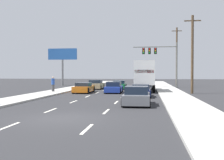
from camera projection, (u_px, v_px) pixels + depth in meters
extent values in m
plane|color=#2B2B2D|center=(119.00, 89.00, 38.11)|extent=(140.00, 140.00, 0.00)
cube|color=#B2AFA8|center=(170.00, 91.00, 32.26)|extent=(2.93, 80.00, 0.14)
cube|color=#B2AFA8|center=(62.00, 90.00, 34.05)|extent=(2.93, 80.00, 0.14)
cube|color=silver|center=(8.00, 127.00, 11.24)|extent=(0.14, 2.00, 0.01)
cube|color=silver|center=(51.00, 110.00, 16.20)|extent=(0.14, 2.00, 0.01)
cube|color=silver|center=(73.00, 102.00, 21.15)|extent=(0.14, 2.00, 0.01)
cube|color=silver|center=(88.00, 96.00, 26.11)|extent=(0.14, 2.00, 0.01)
cube|color=silver|center=(97.00, 93.00, 31.06)|extent=(0.14, 2.00, 0.01)
cube|color=silver|center=(104.00, 90.00, 36.01)|extent=(0.14, 2.00, 0.01)
cube|color=silver|center=(110.00, 88.00, 40.97)|extent=(0.14, 2.00, 0.01)
cube|color=silver|center=(114.00, 86.00, 45.92)|extent=(0.14, 2.00, 0.01)
cube|color=silver|center=(117.00, 85.00, 50.88)|extent=(0.14, 2.00, 0.01)
cube|color=silver|center=(120.00, 84.00, 55.83)|extent=(0.14, 2.00, 0.01)
cube|color=silver|center=(122.00, 83.00, 60.78)|extent=(0.14, 2.00, 0.01)
cube|color=silver|center=(124.00, 83.00, 65.74)|extent=(0.14, 2.00, 0.01)
cube|color=silver|center=(87.00, 129.00, 10.79)|extent=(0.14, 2.00, 0.01)
cube|color=silver|center=(106.00, 111.00, 15.75)|extent=(0.14, 2.00, 0.01)
cube|color=silver|center=(116.00, 102.00, 20.70)|extent=(0.14, 2.00, 0.01)
cube|color=silver|center=(122.00, 97.00, 25.65)|extent=(0.14, 2.00, 0.01)
cube|color=silver|center=(127.00, 93.00, 30.61)|extent=(0.14, 2.00, 0.01)
cube|color=silver|center=(130.00, 90.00, 35.56)|extent=(0.14, 2.00, 0.01)
cube|color=silver|center=(132.00, 88.00, 40.52)|extent=(0.14, 2.00, 0.01)
cube|color=silver|center=(134.00, 87.00, 45.47)|extent=(0.14, 2.00, 0.01)
cube|color=silver|center=(135.00, 85.00, 50.42)|extent=(0.14, 2.00, 0.01)
cube|color=silver|center=(136.00, 84.00, 55.38)|extent=(0.14, 2.00, 0.01)
cube|color=silver|center=(137.00, 83.00, 60.33)|extent=(0.14, 2.00, 0.01)
cube|color=silver|center=(138.00, 83.00, 65.29)|extent=(0.14, 2.00, 0.01)
cube|color=tan|center=(96.00, 86.00, 38.51)|extent=(2.02, 4.31, 0.68)
cube|color=#192333|center=(96.00, 82.00, 38.31)|extent=(1.72, 2.09, 0.49)
cylinder|color=black|center=(92.00, 86.00, 40.17)|extent=(0.24, 0.65, 0.64)
cylinder|color=black|center=(103.00, 86.00, 39.99)|extent=(0.24, 0.65, 0.64)
cylinder|color=black|center=(88.00, 87.00, 37.03)|extent=(0.24, 0.65, 0.64)
cylinder|color=black|center=(100.00, 87.00, 36.85)|extent=(0.24, 0.65, 0.64)
cube|color=orange|center=(84.00, 89.00, 31.24)|extent=(1.86, 4.61, 0.62)
cube|color=#192333|center=(84.00, 84.00, 31.03)|extent=(1.60, 2.06, 0.41)
cylinder|color=black|center=(80.00, 89.00, 33.06)|extent=(0.23, 0.64, 0.64)
cylinder|color=black|center=(94.00, 89.00, 32.88)|extent=(0.23, 0.64, 0.64)
cylinder|color=black|center=(73.00, 91.00, 29.62)|extent=(0.23, 0.64, 0.64)
cylinder|color=black|center=(88.00, 91.00, 29.43)|extent=(0.23, 0.64, 0.64)
cube|color=#196B38|center=(120.00, 86.00, 38.77)|extent=(1.88, 4.14, 0.63)
cube|color=#192333|center=(119.00, 82.00, 38.48)|extent=(1.61, 2.13, 0.46)
cylinder|color=black|center=(115.00, 86.00, 40.35)|extent=(0.24, 0.65, 0.64)
cylinder|color=black|center=(126.00, 86.00, 40.18)|extent=(0.24, 0.65, 0.64)
cylinder|color=black|center=(113.00, 87.00, 37.38)|extent=(0.24, 0.65, 0.64)
cylinder|color=black|center=(125.00, 87.00, 37.20)|extent=(0.24, 0.65, 0.64)
cube|color=#1E389E|center=(114.00, 89.00, 30.93)|extent=(1.79, 4.05, 0.60)
cube|color=#192333|center=(114.00, 84.00, 30.81)|extent=(1.56, 2.11, 0.54)
cylinder|color=black|center=(109.00, 89.00, 32.49)|extent=(0.23, 0.64, 0.64)
cylinder|color=black|center=(122.00, 89.00, 32.29)|extent=(0.23, 0.64, 0.64)
cylinder|color=black|center=(105.00, 91.00, 29.58)|extent=(0.23, 0.64, 0.64)
cylinder|color=black|center=(120.00, 91.00, 29.39)|extent=(0.23, 0.64, 0.64)
cube|color=white|center=(144.00, 73.00, 32.45)|extent=(2.42, 6.24, 2.75)
cube|color=red|center=(144.00, 71.00, 29.38)|extent=(2.09, 0.07, 0.36)
cube|color=#B7BABF|center=(144.00, 80.00, 36.54)|extent=(2.26, 2.03, 2.08)
cylinder|color=black|center=(136.00, 86.00, 36.69)|extent=(0.31, 0.96, 0.96)
cylinder|color=black|center=(152.00, 86.00, 36.43)|extent=(0.31, 0.96, 0.96)
cylinder|color=black|center=(135.00, 88.00, 31.39)|extent=(0.31, 0.96, 0.96)
cylinder|color=black|center=(154.00, 89.00, 31.13)|extent=(0.31, 0.96, 0.96)
cube|color=#141E4C|center=(141.00, 92.00, 25.84)|extent=(1.87, 4.46, 0.59)
cube|color=#192333|center=(141.00, 87.00, 25.54)|extent=(1.60, 2.00, 0.47)
cylinder|color=black|center=(133.00, 92.00, 27.59)|extent=(0.23, 0.64, 0.64)
cylinder|color=black|center=(149.00, 92.00, 27.40)|extent=(0.23, 0.64, 0.64)
cylinder|color=black|center=(132.00, 95.00, 24.29)|extent=(0.23, 0.64, 0.64)
cylinder|color=black|center=(150.00, 95.00, 24.11)|extent=(0.23, 0.64, 0.64)
cube|color=slate|center=(137.00, 98.00, 19.11)|extent=(1.81, 4.13, 0.65)
cube|color=#192333|center=(137.00, 90.00, 18.92)|extent=(1.59, 2.09, 0.54)
cylinder|color=black|center=(127.00, 98.00, 20.72)|extent=(0.22, 0.64, 0.64)
cylinder|color=black|center=(149.00, 98.00, 20.50)|extent=(0.22, 0.64, 0.64)
cylinder|color=black|center=(123.00, 102.00, 17.72)|extent=(0.22, 0.64, 0.64)
cylinder|color=black|center=(149.00, 103.00, 17.50)|extent=(0.22, 0.64, 0.64)
cylinder|color=#595B56|center=(177.00, 65.00, 41.75)|extent=(0.20, 0.20, 7.06)
cylinder|color=#595B56|center=(155.00, 47.00, 42.13)|extent=(6.75, 0.14, 0.14)
cube|color=black|center=(155.00, 51.00, 42.13)|extent=(0.40, 0.56, 0.95)
sphere|color=red|center=(155.00, 49.00, 41.82)|extent=(0.20, 0.20, 0.20)
sphere|color=orange|center=(155.00, 51.00, 41.82)|extent=(0.20, 0.20, 0.20)
sphere|color=green|center=(155.00, 53.00, 41.83)|extent=(0.20, 0.20, 0.20)
cube|color=black|center=(149.00, 51.00, 42.25)|extent=(0.40, 0.56, 0.95)
sphere|color=red|center=(149.00, 49.00, 41.94)|extent=(0.20, 0.20, 0.20)
sphere|color=orange|center=(149.00, 51.00, 41.95)|extent=(0.20, 0.20, 0.20)
sphere|color=green|center=(149.00, 53.00, 41.95)|extent=(0.20, 0.20, 0.20)
cube|color=black|center=(144.00, 51.00, 42.38)|extent=(0.40, 0.56, 0.95)
sphere|color=red|center=(144.00, 49.00, 42.06)|extent=(0.20, 0.20, 0.20)
sphere|color=orange|center=(143.00, 51.00, 42.07)|extent=(0.20, 0.20, 0.20)
sphere|color=green|center=(143.00, 53.00, 42.08)|extent=(0.20, 0.20, 0.20)
cylinder|color=brown|center=(192.00, 55.00, 29.63)|extent=(0.28, 0.28, 8.63)
cube|color=brown|center=(193.00, 21.00, 29.53)|extent=(1.80, 0.12, 0.12)
cylinder|color=brown|center=(177.00, 57.00, 47.82)|extent=(0.28, 0.28, 10.39)
cube|color=brown|center=(177.00, 31.00, 47.71)|extent=(1.80, 0.12, 0.12)
cylinder|color=slate|center=(63.00, 73.00, 49.23)|extent=(0.36, 0.36, 4.76)
cube|color=#2659A5|center=(62.00, 54.00, 49.15)|extent=(5.41, 0.20, 2.03)
cylinder|color=#3F3F42|center=(53.00, 88.00, 31.28)|extent=(0.32, 0.32, 0.80)
cylinder|color=#264CA5|center=(53.00, 82.00, 31.26)|extent=(0.38, 0.38, 0.70)
sphere|color=tan|center=(53.00, 78.00, 31.25)|extent=(0.22, 0.22, 0.22)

